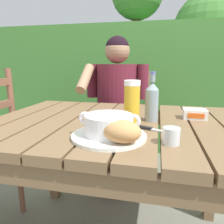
{
  "coord_description": "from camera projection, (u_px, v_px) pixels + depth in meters",
  "views": [
    {
      "loc": [
        0.18,
        -0.92,
        1.0
      ],
      "look_at": [
        0.01,
        -0.13,
        0.81
      ],
      "focal_mm": 33.52,
      "sensor_mm": 36.0,
      "label": 1
    }
  ],
  "objects": [
    {
      "name": "soup_bowl",
      "position": [
        109.0,
        124.0,
        0.74
      ],
      "size": [
        0.22,
        0.17,
        0.08
      ],
      "color": "white",
      "rests_on": "serving_plate"
    },
    {
      "name": "bread_roll",
      "position": [
        122.0,
        131.0,
        0.66
      ],
      "size": [
        0.14,
        0.12,
        0.07
      ],
      "color": "tan",
      "rests_on": "serving_plate"
    },
    {
      "name": "dining_table",
      "position": [
        116.0,
        141.0,
        0.99
      ],
      "size": [
        1.18,
        0.85,
        0.74
      ],
      "color": "brown",
      "rests_on": "ground_plane"
    },
    {
      "name": "butter_tub",
      "position": [
        195.0,
        114.0,
        1.0
      ],
      "size": [
        0.11,
        0.08,
        0.05
      ],
      "color": "white",
      "rests_on": "dining_table"
    },
    {
      "name": "beer_bottle",
      "position": [
        152.0,
        101.0,
        0.94
      ],
      "size": [
        0.06,
        0.06,
        0.22
      ],
      "color": "gray",
      "rests_on": "dining_table"
    },
    {
      "name": "hedge_backdrop",
      "position": [
        149.0,
        76.0,
        2.54
      ],
      "size": [
        3.92,
        0.84,
        2.14
      ],
      "color": "#3F7832",
      "rests_on": "ground_plane"
    },
    {
      "name": "person_eating",
      "position": [
        116.0,
        102.0,
        1.64
      ],
      "size": [
        0.48,
        0.47,
        1.21
      ],
      "color": "maroon",
      "rests_on": "ground_plane"
    },
    {
      "name": "chair_near_diner",
      "position": [
        120.0,
        124.0,
        1.88
      ],
      "size": [
        0.48,
        0.41,
        0.94
      ],
      "color": "brown",
      "rests_on": "ground_plane"
    },
    {
      "name": "serving_plate",
      "position": [
        109.0,
        136.0,
        0.75
      ],
      "size": [
        0.27,
        0.27,
        0.01
      ],
      "color": "white",
      "rests_on": "dining_table"
    },
    {
      "name": "water_glass_small",
      "position": [
        171.0,
        136.0,
        0.68
      ],
      "size": [
        0.06,
        0.06,
        0.06
      ],
      "color": "silver",
      "rests_on": "dining_table"
    },
    {
      "name": "beer_glass",
      "position": [
        132.0,
        102.0,
        0.92
      ],
      "size": [
        0.07,
        0.07,
        0.19
      ],
      "color": "gold",
      "rests_on": "dining_table"
    },
    {
      "name": "table_knife",
      "position": [
        151.0,
        129.0,
        0.83
      ],
      "size": [
        0.16,
        0.07,
        0.01
      ],
      "color": "silver",
      "rests_on": "dining_table"
    }
  ]
}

